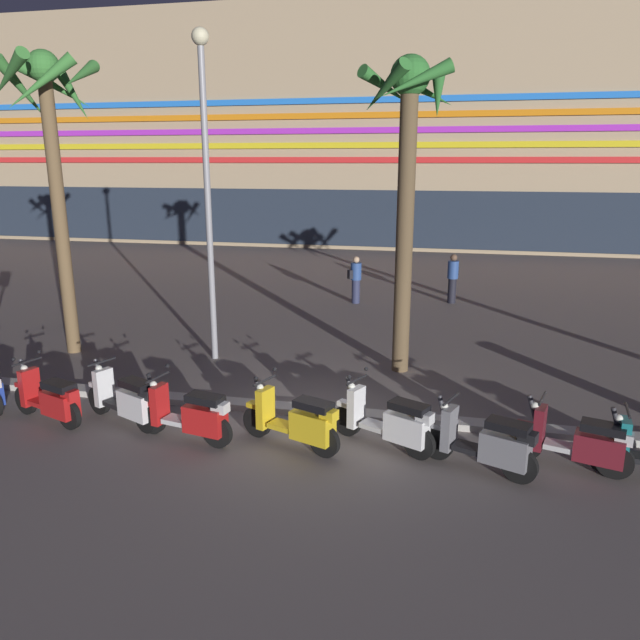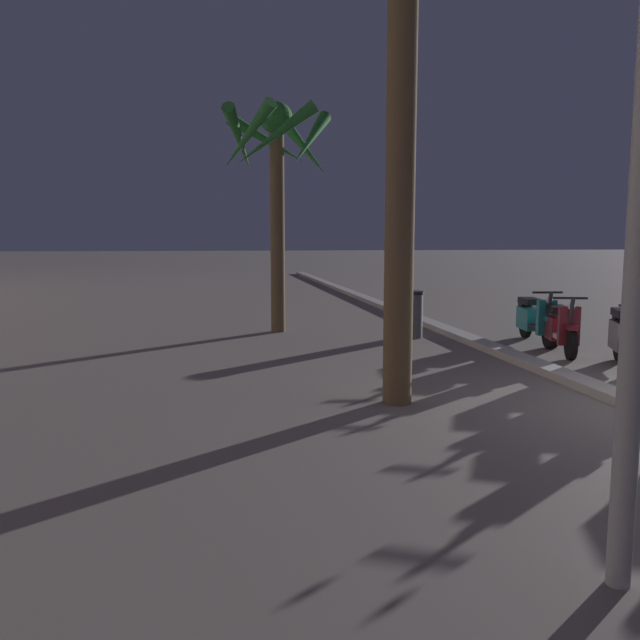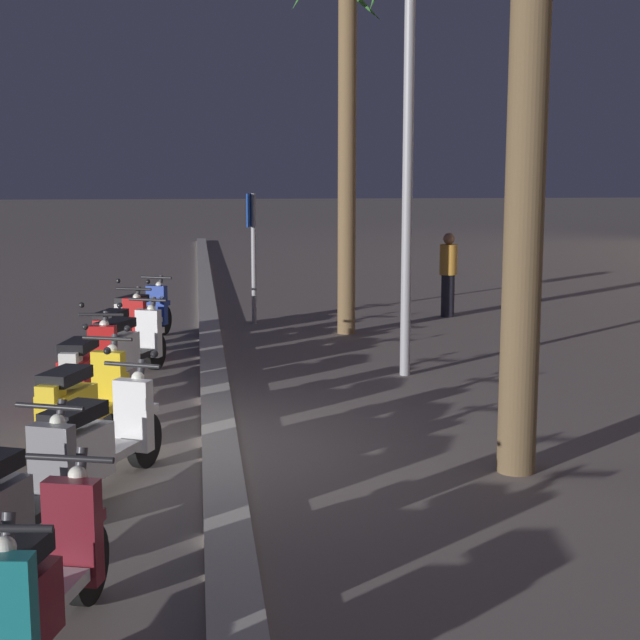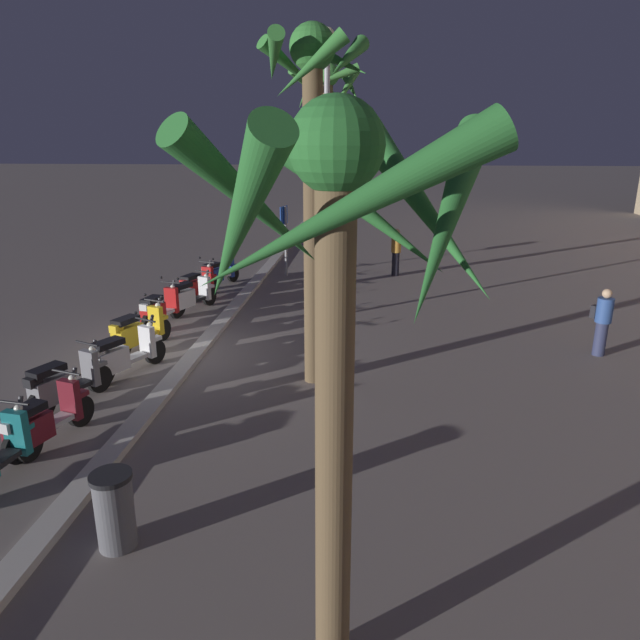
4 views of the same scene
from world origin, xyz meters
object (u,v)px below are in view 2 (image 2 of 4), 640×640
Objects in this scene: scooter_grey_mid_centre at (627,337)px; palm_tree_near_sign at (275,159)px; scooter_maroon_last_in_row at (560,328)px; litter_bin at (412,314)px; scooter_teal_gap_after_mid at (534,319)px; palm_tree_far_corner at (403,4)px.

palm_tree_near_sign is (4.69, 5.09, 3.21)m from scooter_grey_mid_centre.
palm_tree_near_sign reaches higher than scooter_maroon_last_in_row.
scooter_maroon_last_in_row is at bearing -135.17° from litter_bin.
scooter_grey_mid_centre and scooter_teal_gap_after_mid have the same top height.
palm_tree_near_sign is at bearing 7.67° from palm_tree_far_corner.
scooter_teal_gap_after_mid is (2.50, 0.25, -0.02)m from scooter_grey_mid_centre.
litter_bin is (0.91, 2.21, 0.04)m from scooter_teal_gap_after_mid.
scooter_grey_mid_centre is 0.98× the size of scooter_maroon_last_in_row.
scooter_teal_gap_after_mid is at bearing -6.45° from scooter_maroon_last_in_row.
litter_bin is at bearing -19.50° from palm_tree_far_corner.
scooter_maroon_last_in_row is 1.80× the size of litter_bin.
palm_tree_far_corner is at bearing 111.02° from scooter_grey_mid_centre.
scooter_teal_gap_after_mid is 2.39m from litter_bin.
palm_tree_far_corner is (-2.95, 3.86, 4.23)m from scooter_maroon_last_in_row.
scooter_maroon_last_in_row is (1.32, 0.38, -0.03)m from scooter_grey_mid_centre.
scooter_grey_mid_centre is 0.35× the size of palm_tree_near_sign.
scooter_maroon_last_in_row is at bearing -52.57° from palm_tree_far_corner.
scooter_teal_gap_after_mid is 0.28× the size of palm_tree_far_corner.
scooter_grey_mid_centre is at bearing -144.25° from litter_bin.
palm_tree_near_sign is 4.33m from litter_bin.
palm_tree_near_sign is at bearing 47.33° from scooter_grey_mid_centre.
scooter_maroon_last_in_row is at bearing 173.55° from scooter_teal_gap_after_mid.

